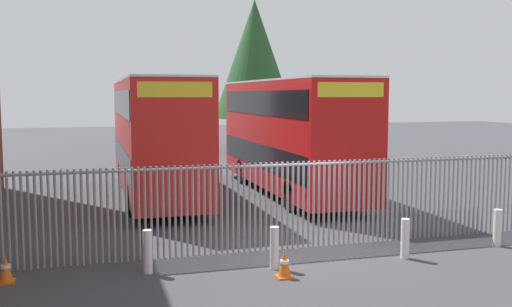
% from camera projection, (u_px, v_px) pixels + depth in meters
% --- Properties ---
extents(ground_plane, '(100.00, 100.00, 0.00)m').
position_uv_depth(ground_plane, '(227.00, 195.00, 22.07)').
color(ground_plane, '#3D3D42').
extents(palisade_fence, '(16.10, 0.14, 2.35)m').
position_uv_depth(palisade_fence, '(293.00, 202.00, 14.25)').
color(palisade_fence, gray).
rests_on(palisade_fence, ground).
extents(double_decker_bus_near_gate, '(2.54, 10.81, 4.42)m').
position_uv_depth(double_decker_bus_near_gate, '(290.00, 132.00, 22.12)').
color(double_decker_bus_near_gate, red).
rests_on(double_decker_bus_near_gate, ground).
extents(double_decker_bus_behind_fence_left, '(2.54, 10.81, 4.42)m').
position_uv_depth(double_decker_bus_behind_fence_left, '(155.00, 133.00, 21.41)').
color(double_decker_bus_behind_fence_left, red).
rests_on(double_decker_bus_behind_fence_left, ground).
extents(bollard_near_left, '(0.20, 0.20, 0.95)m').
position_uv_depth(bollard_near_left, '(148.00, 252.00, 12.33)').
color(bollard_near_left, silver).
rests_on(bollard_near_left, ground).
extents(bollard_center_front, '(0.20, 0.20, 0.95)m').
position_uv_depth(bollard_center_front, '(274.00, 248.00, 12.63)').
color(bollard_center_front, silver).
rests_on(bollard_center_front, ground).
extents(bollard_near_right, '(0.20, 0.20, 0.95)m').
position_uv_depth(bollard_near_right, '(405.00, 239.00, 13.44)').
color(bollard_near_right, silver).
rests_on(bollard_near_right, ground).
extents(bollard_far_right, '(0.20, 0.20, 0.95)m').
position_uv_depth(bollard_far_right, '(497.00, 228.00, 14.54)').
color(bollard_far_right, silver).
rests_on(bollard_far_right, ground).
extents(traffic_cone_by_gate, '(0.34, 0.34, 0.59)m').
position_uv_depth(traffic_cone_by_gate, '(6.00, 269.00, 11.71)').
color(traffic_cone_by_gate, orange).
rests_on(traffic_cone_by_gate, ground).
extents(traffic_cone_mid_forecourt, '(0.34, 0.34, 0.59)m').
position_uv_depth(traffic_cone_mid_forecourt, '(284.00, 264.00, 12.04)').
color(traffic_cone_mid_forecourt, orange).
rests_on(traffic_cone_mid_forecourt, ground).
extents(tree_tall_back, '(3.64, 3.64, 7.93)m').
position_uv_depth(tree_tall_back, '(258.00, 75.00, 42.62)').
color(tree_tall_back, '#4C3823').
rests_on(tree_tall_back, ground).
extents(tree_short_side, '(5.43, 5.43, 10.07)m').
position_uv_depth(tree_short_side, '(255.00, 59.00, 37.66)').
color(tree_short_side, '#4C3823').
rests_on(tree_short_side, ground).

